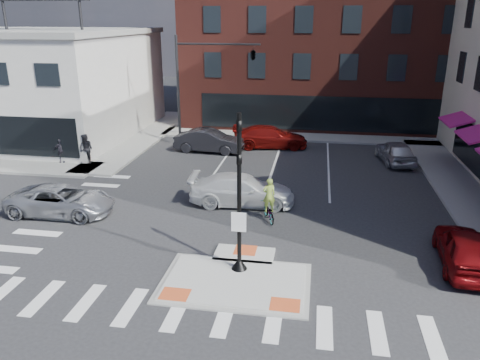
% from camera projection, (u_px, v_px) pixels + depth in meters
% --- Properties ---
extents(ground, '(120.00, 120.00, 0.00)m').
position_uv_depth(ground, '(237.00, 277.00, 17.45)').
color(ground, '#28282B').
rests_on(ground, ground).
extents(refuge_island, '(5.40, 4.65, 0.13)m').
position_uv_depth(refuge_island, '(236.00, 279.00, 17.19)').
color(refuge_island, gray).
rests_on(refuge_island, ground).
extents(sidewalk_nw, '(23.50, 20.50, 0.15)m').
position_uv_depth(sidewalk_nw, '(48.00, 148.00, 34.28)').
color(sidewalk_nw, gray).
rests_on(sidewalk_nw, ground).
extents(sidewalk_e, '(3.00, 24.00, 0.15)m').
position_uv_depth(sidewalk_e, '(468.00, 196.00, 25.05)').
color(sidewalk_e, gray).
rests_on(sidewalk_e, ground).
extents(sidewalk_n, '(26.00, 3.00, 0.15)m').
position_uv_depth(sidewalk_n, '(321.00, 137.00, 37.44)').
color(sidewalk_n, gray).
rests_on(sidewalk_n, ground).
extents(building_nw, '(20.40, 16.40, 14.40)m').
position_uv_depth(building_nw, '(14.00, 81.00, 38.10)').
color(building_nw, silver).
rests_on(building_nw, ground).
extents(building_n, '(24.40, 18.40, 15.50)m').
position_uv_depth(building_n, '(326.00, 33.00, 44.21)').
color(building_n, '#55201A').
rests_on(building_n, ground).
extents(building_far_left, '(10.00, 12.00, 10.00)m').
position_uv_depth(building_far_left, '(273.00, 49.00, 64.86)').
color(building_far_left, slate).
rests_on(building_far_left, ground).
extents(building_far_right, '(12.00, 12.00, 12.00)m').
position_uv_depth(building_far_right, '(369.00, 42.00, 64.36)').
color(building_far_right, brown).
rests_on(building_far_right, ground).
extents(signal_pole, '(0.60, 0.60, 5.98)m').
position_uv_depth(signal_pole, '(239.00, 214.00, 17.04)').
color(signal_pole, black).
rests_on(signal_pole, refuge_island).
extents(mast_arm_signal, '(6.10, 2.24, 8.00)m').
position_uv_depth(mast_arm_signal, '(232.00, 62.00, 32.71)').
color(mast_arm_signal, black).
rests_on(mast_arm_signal, ground).
extents(silver_suv, '(5.20, 2.48, 1.43)m').
position_uv_depth(silver_suv, '(61.00, 200.00, 22.79)').
color(silver_suv, '#B0B2B7').
rests_on(silver_suv, ground).
extents(red_sedan, '(2.13, 4.64, 1.54)m').
position_uv_depth(red_sedan, '(465.00, 248.00, 17.93)').
color(red_sedan, maroon).
rests_on(red_sedan, ground).
extents(white_pickup, '(5.52, 2.60, 1.56)m').
position_uv_depth(white_pickup, '(242.00, 190.00, 23.99)').
color(white_pickup, white).
rests_on(white_pickup, ground).
extents(bg_car_dark, '(5.02, 2.06, 1.62)m').
position_uv_depth(bg_car_dark, '(209.00, 141.00, 33.41)').
color(bg_car_dark, '#232328').
rests_on(bg_car_dark, ground).
extents(bg_car_silver, '(2.46, 4.65, 1.51)m').
position_uv_depth(bg_car_silver, '(395.00, 152.00, 30.90)').
color(bg_car_silver, silver).
rests_on(bg_car_silver, ground).
extents(bg_car_red, '(5.75, 2.96, 1.60)m').
position_uv_depth(bg_car_red, '(270.00, 137.00, 34.55)').
color(bg_car_red, maroon).
rests_on(bg_car_red, ground).
extents(cyclist, '(1.12, 1.74, 2.11)m').
position_uv_depth(cyclist, '(269.00, 206.00, 22.08)').
color(cyclist, '#3F3F44').
rests_on(cyclist, ground).
extents(pedestrian_a, '(1.06, 0.89, 1.95)m').
position_uv_depth(pedestrian_a, '(86.00, 149.00, 30.13)').
color(pedestrian_a, black).
rests_on(pedestrian_a, sidewalk_nw).
extents(pedestrian_b, '(0.99, 0.67, 1.57)m').
position_uv_depth(pedestrian_b, '(61.00, 151.00, 30.47)').
color(pedestrian_b, '#35313C').
rests_on(pedestrian_b, sidewalk_nw).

